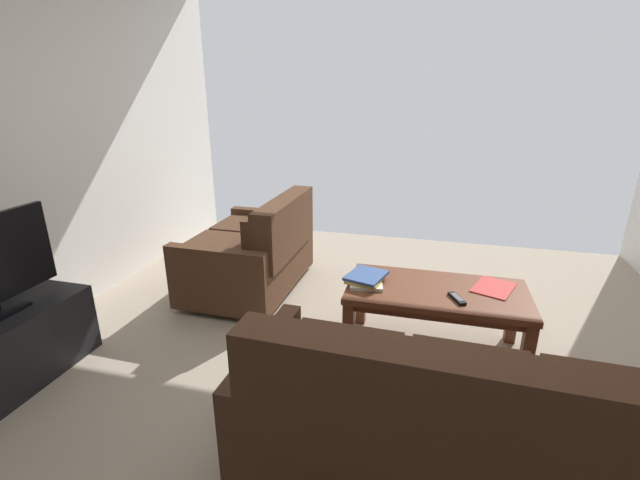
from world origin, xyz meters
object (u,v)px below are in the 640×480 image
coffee_table (436,299)px  book_stack (366,279)px  loveseat_near (255,252)px  loose_magazine (493,288)px  sofa_main (469,430)px  tv_remote (457,298)px  tv_stand (5,349)px

coffee_table → book_stack: 0.48m
loveseat_near → loose_magazine: (-1.89, 0.49, 0.11)m
loveseat_near → coffee_table: (-1.53, 0.60, 0.04)m
sofa_main → loveseat_near: size_ratio=1.62×
book_stack → tv_remote: 0.59m
tv_stand → tv_remote: (-2.61, -0.85, 0.25)m
tv_remote → loose_magazine: bearing=-135.5°
sofa_main → loose_magazine: size_ratio=6.67×
sofa_main → tv_stand: bearing=-3.3°
loveseat_near → coffee_table: bearing=158.7°
sofa_main → tv_stand: sofa_main is taller
tv_stand → sofa_main: bearing=176.7°
loose_magazine → tv_remote: bearing=-113.8°
coffee_table → loose_magazine: (-0.36, -0.11, 0.07)m
coffee_table → tv_remote: 0.19m
coffee_table → sofa_main: bearing=96.9°
book_stack → loose_magazine: book_stack is taller
tv_stand → book_stack: 2.26m
sofa_main → tv_stand: 2.64m
coffee_table → book_stack: bearing=3.2°
tv_remote → sofa_main: bearing=91.1°
sofa_main → coffee_table: 1.15m
book_stack → tv_remote: size_ratio=1.96×
sofa_main → book_stack: bearing=-61.5°
tv_stand → tv_remote: size_ratio=5.95×
sofa_main → tv_remote: sofa_main is taller
tv_stand → book_stack: book_stack is taller
coffee_table → loose_magazine: loose_magazine is taller
book_stack → tv_remote: book_stack is taller
sofa_main → coffee_table: (0.14, -1.14, 0.03)m
tv_stand → tv_remote: bearing=-161.9°
loveseat_near → book_stack: 1.25m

